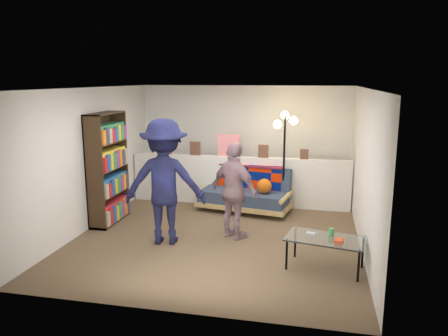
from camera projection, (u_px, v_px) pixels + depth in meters
name	position (u px, v px, depth m)	size (l,w,h in m)	color
ground	(219.00, 234.00, 7.26)	(5.00, 5.00, 0.00)	brown
room_shell	(225.00, 131.00, 7.37)	(4.60, 5.05, 2.45)	silver
half_wall_ledge	(238.00, 181.00, 8.88)	(4.45, 0.15, 1.00)	silver
ledge_decor	(227.00, 148.00, 8.77)	(2.97, 0.02, 0.45)	brown
futon_sofa	(246.00, 193.00, 8.52)	(1.89, 1.13, 0.76)	tan
bookshelf	(108.00, 172.00, 7.74)	(0.33, 0.98, 1.97)	black
coffee_table	(326.00, 240.00, 5.88)	(1.14, 0.77, 0.54)	black
floor_lamp	(285.00, 141.00, 8.27)	(0.45, 0.37, 1.94)	black
person_left	(165.00, 182.00, 6.75)	(1.26, 0.72, 1.95)	black
person_right	(235.00, 191.00, 6.97)	(0.92, 0.38, 1.57)	#BE7B8F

